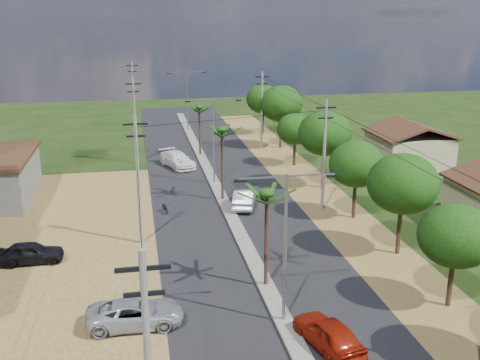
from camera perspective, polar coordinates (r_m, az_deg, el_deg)
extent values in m
plane|color=black|center=(30.06, 4.41, -14.23)|extent=(160.00, 160.00, 0.00)
cube|color=black|center=(43.28, -0.73, -4.18)|extent=(12.00, 110.00, 0.04)
cube|color=#605E56|center=(46.03, -1.39, -2.79)|extent=(1.00, 90.00, 0.18)
cube|color=brown|center=(37.14, -22.42, -9.18)|extent=(18.00, 46.00, 0.04)
cube|color=brown|center=(45.44, 9.90, -3.41)|extent=(5.00, 90.00, 0.03)
cube|color=gray|center=(61.36, 16.75, 2.98)|extent=(7.00, 7.00, 3.30)
cylinder|color=black|center=(32.63, 20.67, -8.90)|extent=(0.28, 0.28, 3.85)
ellipsoid|color=black|center=(31.78, 21.08, -5.31)|extent=(4.00, 4.00, 3.40)
cylinder|color=black|center=(38.28, 15.91, -4.08)|extent=(0.28, 0.28, 4.55)
ellipsoid|color=black|center=(37.47, 16.22, -0.36)|extent=(4.60, 4.60, 3.91)
cylinder|color=black|center=(44.23, 11.57, -1.30)|extent=(0.28, 0.28, 4.06)
ellipsoid|color=black|center=(43.59, 11.74, 1.60)|extent=(4.20, 4.20, 3.57)
cylinder|color=black|center=(51.38, 8.48, 1.77)|extent=(0.28, 0.28, 4.76)
ellipsoid|color=black|center=(50.76, 8.61, 4.74)|extent=(4.80, 4.80, 4.08)
cylinder|color=black|center=(58.78, 5.56, 3.20)|extent=(0.28, 0.28, 3.64)
ellipsoid|color=black|center=(58.33, 5.62, 5.19)|extent=(3.80, 3.80, 3.23)
cylinder|color=black|center=(66.33, 4.16, 5.34)|extent=(0.28, 0.28, 4.90)
ellipsoid|color=black|center=(65.84, 4.21, 7.73)|extent=(5.00, 5.00, 4.25)
cylinder|color=black|center=(73.94, 2.34, 6.32)|extent=(0.28, 0.28, 4.34)
ellipsoid|color=black|center=(73.53, 2.37, 8.22)|extent=(4.40, 4.40, 3.74)
cylinder|color=black|center=(32.21, 2.68, -6.22)|extent=(0.22, 0.22, 5.80)
cylinder|color=black|center=(47.03, -1.81, 1.47)|extent=(0.22, 0.22, 6.20)
cylinder|color=black|center=(62.54, -4.11, 4.93)|extent=(0.22, 0.22, 5.50)
cylinder|color=gray|center=(28.22, 4.59, -7.24)|extent=(0.16, 0.16, 8.00)
cube|color=gray|center=(27.22, 7.22, 0.51)|extent=(2.40, 0.08, 0.08)
cube|color=gray|center=(26.59, 2.29, 0.25)|extent=(2.40, 0.08, 0.08)
cube|color=black|center=(27.60, 9.39, 0.43)|extent=(0.50, 0.18, 0.12)
cube|color=black|center=(26.40, -0.04, -0.09)|extent=(0.50, 0.18, 0.12)
cylinder|color=gray|center=(51.61, -2.69, 3.86)|extent=(0.16, 0.16, 8.00)
cube|color=gray|center=(51.07, -1.40, 8.19)|extent=(2.40, 0.08, 0.08)
cube|color=gray|center=(50.74, -4.10, 8.10)|extent=(2.40, 0.08, 0.08)
cube|color=black|center=(51.27, -0.18, 8.11)|extent=(0.50, 0.18, 0.12)
cube|color=black|center=(50.64, -5.35, 7.94)|extent=(0.50, 0.18, 0.12)
cylinder|color=gray|center=(76.03, -5.39, 7.94)|extent=(0.16, 0.16, 8.00)
cube|color=gray|center=(75.67, -4.55, 10.90)|extent=(2.40, 0.08, 0.08)
cube|color=gray|center=(75.45, -6.40, 10.83)|extent=(2.40, 0.08, 0.08)
cube|color=black|center=(75.80, -3.71, 10.85)|extent=(0.50, 0.18, 0.12)
cube|color=black|center=(75.38, -7.24, 10.72)|extent=(0.50, 0.18, 0.12)
cube|color=black|center=(16.41, -9.84, -8.86)|extent=(1.60, 0.12, 0.12)
cube|color=black|center=(16.77, -9.70, -11.33)|extent=(1.20, 0.12, 0.12)
cylinder|color=#605E56|center=(38.43, -10.30, -0.12)|extent=(0.24, 0.24, 9.00)
cube|color=black|center=(37.51, -10.61, 5.60)|extent=(1.60, 0.12, 0.12)
cube|color=black|center=(37.66, -10.54, 4.41)|extent=(1.20, 0.12, 0.12)
cylinder|color=#605E56|center=(59.85, -10.62, 5.86)|extent=(0.24, 0.24, 9.00)
cube|color=black|center=(59.26, -10.82, 9.57)|extent=(1.60, 0.12, 0.12)
cube|color=black|center=(59.36, -10.78, 8.80)|extent=(1.20, 0.12, 0.12)
cylinder|color=#605E56|center=(80.59, -10.77, 8.58)|extent=(0.24, 0.24, 9.00)
cube|color=black|center=(80.15, -10.92, 11.34)|extent=(1.60, 0.12, 0.12)
cube|color=black|center=(80.23, -10.89, 10.77)|extent=(1.20, 0.12, 0.12)
cylinder|color=#605E56|center=(44.69, 8.54, 2.34)|extent=(0.24, 0.24, 9.00)
cube|color=black|center=(43.90, 8.76, 7.27)|extent=(1.60, 0.12, 0.12)
cube|color=black|center=(44.04, 8.71, 6.25)|extent=(1.20, 0.12, 0.12)
cylinder|color=#605E56|center=(65.41, 2.23, 7.03)|extent=(0.24, 0.24, 9.00)
cube|color=black|center=(64.88, 2.27, 10.43)|extent=(1.60, 0.12, 0.12)
cube|color=black|center=(64.97, 2.26, 9.73)|extent=(1.20, 0.12, 0.12)
imported|color=maroon|center=(27.97, 8.95, -15.18)|extent=(2.80, 4.69, 1.50)
imported|color=#969A9E|center=(46.09, 0.44, -1.88)|extent=(2.84, 4.90, 1.53)
imported|color=silver|center=(58.42, -6.38, 2.03)|extent=(3.97, 5.74, 1.54)
imported|color=#969A9E|center=(29.82, -10.58, -13.24)|extent=(4.97, 2.37, 1.37)
imported|color=black|center=(38.45, -20.51, -6.97)|extent=(4.10, 1.69, 1.39)
imported|color=black|center=(45.33, -7.62, -2.79)|extent=(0.84, 1.74, 0.87)
imported|color=black|center=(56.98, -6.17, 1.46)|extent=(1.06, 1.99, 1.15)
cube|color=#AD103A|center=(30.74, -11.53, -12.80)|extent=(0.54, 1.04, 0.93)
cylinder|color=black|center=(30.41, -11.51, -13.65)|extent=(0.04, 0.04, 0.46)
cylinder|color=black|center=(31.30, -11.50, -12.71)|extent=(0.04, 0.04, 0.46)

